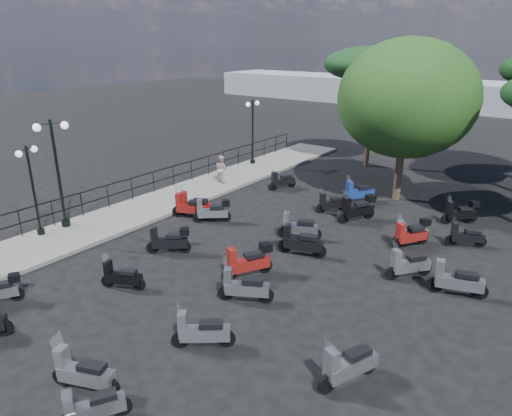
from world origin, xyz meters
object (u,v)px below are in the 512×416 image
Objects in this scene: scooter_5 at (282,181)px; scooter_23 at (460,213)px; lamp_post_0 at (33,185)px; broadleaf_tree at (407,99)px; scooter_11 at (358,193)px; pine_2 at (375,64)px; scooter_15 at (301,242)px; scooter_27 at (456,281)px; scooter_8 at (248,262)px; scooter_16 at (331,203)px; scooter_4 at (190,207)px; scooter_22 at (412,232)px; scooter_26 at (348,366)px; scooter_14 at (244,287)px; scooter_21 at (408,265)px; scooter_29 at (410,236)px; scooter_2 at (122,277)px; scooter_13 at (83,373)px; scooter_28 at (465,236)px; scooter_20 at (202,332)px; scooter_9 at (169,241)px; scooter_10 at (299,228)px; scooter_30 at (195,206)px; scooter_17 at (357,209)px; pedestrian_far at (221,169)px; lamp_post_2 at (253,128)px; scooter_19 at (92,408)px; scooter_3 at (212,211)px.

scooter_5 is 1.16× the size of scooter_23.
broadleaf_tree reaches higher than lamp_post_0.
pine_2 reaches higher than scooter_11.
scooter_27 is (5.31, 0.46, -0.01)m from scooter_15.
scooter_8 is 7.10m from scooter_16.
scooter_22 is (8.81, 3.11, -0.01)m from scooter_4.
scooter_22 is 8.62m from scooter_26.
scooter_14 is 1.09× the size of scooter_21.
scooter_27 is at bearing -77.00° from scooter_26.
pine_2 is (-6.20, 9.88, 5.62)m from scooter_22.
pine_2 is (-6.24, 10.20, 5.64)m from scooter_29.
scooter_5 is at bearing 5.49° from scooter_21.
scooter_2 is at bearing 90.77° from scooter_22.
lamp_post_0 is 2.24× the size of scooter_13.
scooter_28 is (9.57, -1.77, -0.03)m from scooter_5.
scooter_5 reaches higher than scooter_22.
pine_2 is (5.88, 18.14, 3.90)m from lamp_post_0.
scooter_20 is 11.21m from scooter_28.
scooter_26 reaches higher than scooter_23.
scooter_4 is 9.29m from scooter_29.
scooter_9 is 9.90m from scooter_11.
scooter_22 is at bearing -57.38° from scooter_15.
scooter_9 is 4.85m from scooter_15.
scooter_10 is at bearing -57.28° from scooter_8.
scooter_2 is 7.66m from scooter_26.
scooter_30 reaches higher than scooter_13.
lamp_post_0 is 14.60m from scooter_29.
scooter_13 is 10.95m from scooter_30.
scooter_29 is at bearing -89.06° from scooter_9.
scooter_17 reaches higher than scooter_22.
scooter_9 is 3.85m from scooter_30.
broadleaf_tree is at bearing -65.38° from scooter_30.
scooter_26 is at bearing 134.01° from scooter_21.
pedestrian_far is 5.06m from scooter_4.
scooter_27 is 16.44m from pine_2.
scooter_14 is at bearing 105.54° from scooter_22.
scooter_13 reaches higher than scooter_29.
scooter_28 is (4.66, 4.41, -0.09)m from scooter_15.
scooter_21 is at bearing 63.94° from scooter_27.
scooter_8 is (8.50, -11.53, -1.85)m from lamp_post_2.
scooter_4 is at bearing 40.10° from scooter_21.
lamp_post_0 is at bearing 44.31° from scooter_13.
scooter_11 reaches higher than scooter_14.
scooter_15 is at bearing -26.61° from scooter_26.
scooter_19 is (5.61, -15.45, -0.04)m from scooter_5.
scooter_22 reaches higher than scooter_19.
scooter_10 reaches higher than scooter_13.
scooter_4 is (-1.14, -0.19, -0.01)m from scooter_3.
scooter_22 is at bearing -57.89° from pine_2.
scooter_27 is 10.13m from broadleaf_tree.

